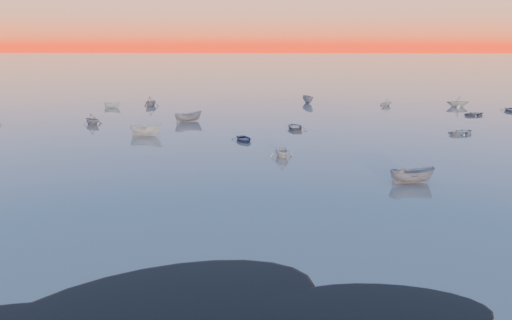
# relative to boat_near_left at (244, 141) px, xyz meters

# --- Properties ---
(ground) EXTENTS (600.00, 600.00, 0.00)m
(ground) POSITION_rel_boat_near_left_xyz_m (4.92, 57.33, 0.00)
(ground) COLOR #625951
(ground) RESTS_ON ground
(moored_fleet) EXTENTS (124.00, 58.00, 1.20)m
(moored_fleet) POSITION_rel_boat_near_left_xyz_m (4.92, 10.33, 0.00)
(moored_fleet) COLOR white
(moored_fleet) RESTS_ON ground
(boat_near_left) EXTENTS (4.02, 2.70, 0.93)m
(boat_near_left) POSITION_rel_boat_near_left_xyz_m (0.00, 0.00, 0.00)
(boat_near_left) COLOR #364267
(boat_near_left) RESTS_ON ground
(boat_near_center) EXTENTS (2.25, 4.43, 1.47)m
(boat_near_center) POSITION_rel_boat_near_left_xyz_m (16.69, -18.60, 0.00)
(boat_near_center) COLOR slate
(boat_near_center) RESTS_ON ground
(boat_near_right) EXTENTS (3.74, 2.52, 1.20)m
(boat_near_right) POSITION_rel_boat_near_left_xyz_m (4.81, -8.55, 0.00)
(boat_near_right) COLOR white
(boat_near_right) RESTS_ON ground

